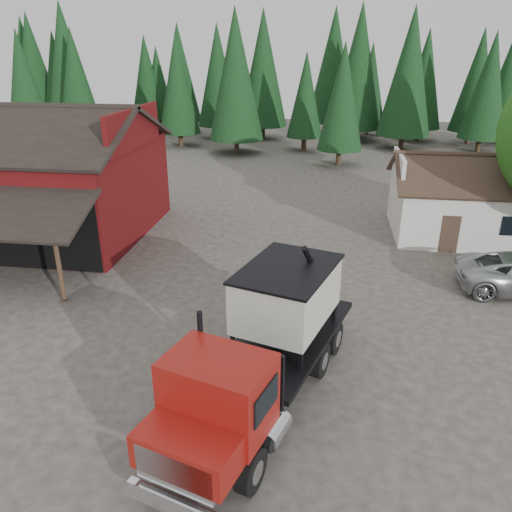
# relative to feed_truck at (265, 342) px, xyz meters

# --- Properties ---
(ground) EXTENTS (120.00, 120.00, 0.00)m
(ground) POSITION_rel_feed_truck_xyz_m (-3.58, 2.97, -2.02)
(ground) COLOR #423B34
(ground) RESTS_ON ground
(red_barn) EXTENTS (12.80, 13.63, 7.18)m
(red_barn) POSITION_rel_feed_truck_xyz_m (-14.58, 12.88, 0.67)
(red_barn) COLOR #611011
(red_barn) RESTS_ON ground
(farmhouse) EXTENTS (8.60, 6.42, 4.65)m
(farmhouse) POSITION_rel_feed_truck_xyz_m (9.42, 15.97, -0.36)
(farmhouse) COLOR silver
(farmhouse) RESTS_ON ground
(conifer_backdrop) EXTENTS (76.00, 16.00, 16.00)m
(conifer_backdrop) POSITION_rel_feed_truck_xyz_m (-3.58, 44.97, -2.02)
(conifer_backdrop) COLOR black
(conifer_backdrop) RESTS_ON ground
(near_pine_a) EXTENTS (4.40, 4.40, 11.40)m
(near_pine_a) POSITION_rel_feed_truck_xyz_m (-25.58, 30.97, 4.37)
(near_pine_a) COLOR #382619
(near_pine_a) RESTS_ON ground
(near_pine_b) EXTENTS (3.96, 3.96, 10.40)m
(near_pine_b) POSITION_rel_feed_truck_xyz_m (2.42, 32.97, 3.87)
(near_pine_b) COLOR #382619
(near_pine_b) RESTS_ON ground
(near_pine_d) EXTENTS (5.28, 5.28, 13.40)m
(near_pine_d) POSITION_rel_feed_truck_xyz_m (-7.58, 36.97, 5.37)
(near_pine_d) COLOR #382619
(near_pine_d) RESTS_ON ground
(feed_truck) EXTENTS (5.29, 9.91, 4.33)m
(feed_truck) POSITION_rel_feed_truck_xyz_m (0.00, 0.00, 0.00)
(feed_truck) COLOR black
(feed_truck) RESTS_ON ground
(equip_box) EXTENTS (0.80, 1.16, 0.60)m
(equip_box) POSITION_rel_feed_truck_xyz_m (-2.30, 0.07, -1.72)
(equip_box) COLOR maroon
(equip_box) RESTS_ON ground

